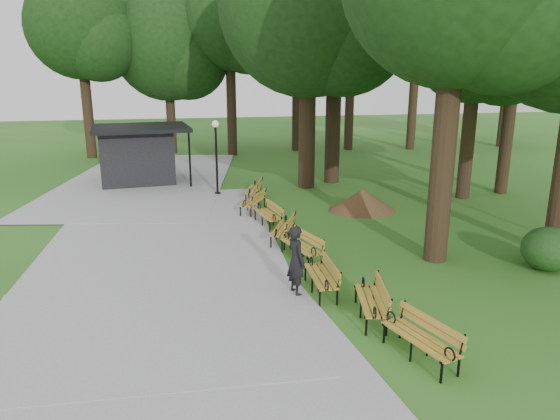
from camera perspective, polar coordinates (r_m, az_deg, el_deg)
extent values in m
plane|color=#28621C|center=(14.68, 1.92, -7.15)|extent=(100.00, 100.00, 0.00)
cube|color=#97979A|center=(17.15, -13.60, -4.10)|extent=(12.00, 38.00, 0.06)
imported|color=black|center=(13.12, 1.80, -5.62)|extent=(0.60, 0.76, 1.84)
cylinder|color=black|center=(23.76, -7.06, 5.45)|extent=(0.10, 0.10, 3.16)
sphere|color=white|center=(23.53, -7.19, 9.47)|extent=(0.32, 0.32, 0.32)
cone|color=#47301C|center=(21.28, 9.13, 1.11)|extent=(2.35, 2.35, 0.91)
cylinder|color=black|center=(15.59, 17.83, 7.83)|extent=(0.70, 0.70, 7.54)
cylinder|color=black|center=(24.17, 20.25, 8.77)|extent=(0.60, 0.60, 6.48)
sphere|color=black|center=(24.10, 21.13, 17.86)|extent=(5.81, 5.81, 5.81)
cylinder|color=black|center=(24.88, 3.05, 11.25)|extent=(0.80, 0.80, 7.71)
sphere|color=black|center=(24.97, 3.21, 21.78)|extent=(8.25, 8.25, 8.25)
cylinder|color=black|center=(26.14, 5.99, 12.81)|extent=(0.76, 0.76, 9.00)
cylinder|color=black|center=(25.84, 24.06, 9.17)|extent=(0.56, 0.56, 6.85)
sphere|color=black|center=(25.81, 25.08, 18.14)|extent=(5.16, 5.16, 5.16)
ellipsoid|color=#193D14|center=(16.87, 27.39, -5.89)|extent=(1.49, 1.49, 1.27)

